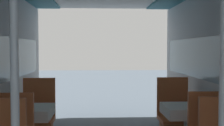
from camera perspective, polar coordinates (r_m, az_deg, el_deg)
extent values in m
cylinder|color=silver|center=(1.91, -17.32, -6.99)|extent=(0.05, 0.05, 2.19)
cube|color=#93704C|center=(3.78, -15.19, -7.97)|extent=(0.52, 0.52, 0.02)
cube|color=white|center=(3.79, -15.18, -8.69)|extent=(0.56, 0.56, 0.12)
cube|color=#C66033|center=(3.06, -18.23, -10.21)|extent=(0.44, 0.04, 0.54)
cube|color=#C66033|center=(4.36, -13.58, -10.29)|extent=(0.44, 0.44, 0.05)
cube|color=#C66033|center=(4.50, -13.15, -6.08)|extent=(0.44, 0.04, 0.54)
cylinder|color=silver|center=(2.00, 19.64, -6.60)|extent=(0.05, 0.05, 2.19)
cube|color=#93704C|center=(3.85, 13.67, -7.76)|extent=(0.52, 0.52, 0.02)
cube|color=white|center=(3.86, 13.66, -8.47)|extent=(0.56, 0.56, 0.12)
cube|color=#C66033|center=(3.15, 17.63, -9.84)|extent=(0.44, 0.04, 0.54)
cube|color=#C66033|center=(4.43, 11.58, -10.09)|extent=(0.44, 0.44, 0.05)
cube|color=#C66033|center=(4.56, 10.97, -5.95)|extent=(0.44, 0.04, 0.54)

